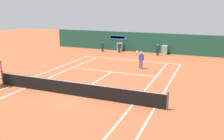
% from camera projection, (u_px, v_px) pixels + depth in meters
% --- Properties ---
extents(ground_plane, '(80.00, 80.00, 0.01)m').
position_uv_depth(ground_plane, '(78.00, 93.00, 16.16)').
color(ground_plane, '#B25633').
extents(tennis_net, '(12.10, 0.10, 1.07)m').
position_uv_depth(tennis_net, '(74.00, 88.00, 15.52)').
color(tennis_net, '#4C4C51').
rests_on(tennis_net, ground_plane).
extents(sponsor_back_wall, '(25.00, 1.02, 2.47)m').
position_uv_depth(sponsor_back_wall, '(143.00, 43.00, 30.54)').
color(sponsor_back_wall, '#1E5642').
rests_on(sponsor_back_wall, ground_plane).
extents(player_on_baseline, '(0.66, 0.66, 1.83)m').
position_uv_depth(player_on_baseline, '(141.00, 58.00, 22.33)').
color(player_on_baseline, blue).
rests_on(player_on_baseline, ground_plane).
extents(ball_kid_centre_post, '(0.45, 0.20, 1.36)m').
position_uv_depth(ball_kid_centre_post, '(158.00, 49.00, 28.33)').
color(ball_kid_centre_post, black).
rests_on(ball_kid_centre_post, ground_plane).
extents(ball_kid_right_post, '(0.43, 0.19, 1.30)m').
position_uv_depth(ball_kid_right_post, '(119.00, 47.00, 30.11)').
color(ball_kid_right_post, black).
rests_on(ball_kid_right_post, ground_plane).
extents(ball_kid_left_post, '(0.41, 0.19, 1.25)m').
position_uv_depth(ball_kid_left_post, '(103.00, 46.00, 30.96)').
color(ball_kid_left_post, black).
rests_on(ball_kid_left_post, ground_plane).
extents(tennis_ball_mid_court, '(0.07, 0.07, 0.07)m').
position_uv_depth(tennis_ball_mid_court, '(68.00, 70.00, 21.95)').
color(tennis_ball_mid_court, '#CCE033').
rests_on(tennis_ball_mid_court, ground_plane).
extents(tennis_ball_near_service_line, '(0.07, 0.07, 0.07)m').
position_uv_depth(tennis_ball_near_service_line, '(40.00, 79.00, 19.21)').
color(tennis_ball_near_service_line, '#CCE033').
rests_on(tennis_ball_near_service_line, ground_plane).
extents(tennis_ball_by_sideline, '(0.07, 0.07, 0.07)m').
position_uv_depth(tennis_ball_by_sideline, '(77.00, 62.00, 24.93)').
color(tennis_ball_by_sideline, '#CCE033').
rests_on(tennis_ball_by_sideline, ground_plane).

